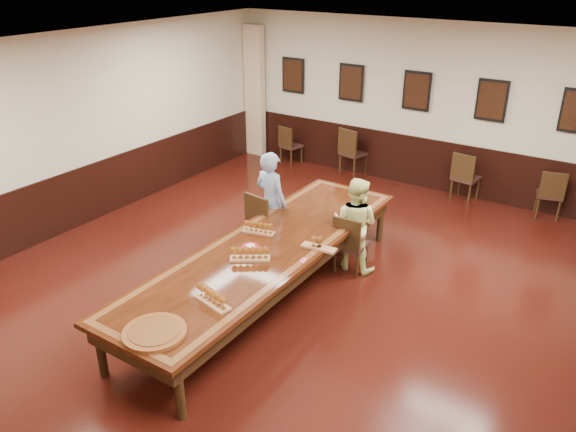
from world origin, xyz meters
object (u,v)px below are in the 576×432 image
Objects in this scene: chair_woman at (351,243)px; person_woman at (355,224)px; spare_chair_b at (354,151)px; carved_platter at (155,332)px; person_man at (271,202)px; spare_chair_c at (466,176)px; spare_chair_d at (550,193)px; spare_chair_a at (291,145)px; chair_man at (267,222)px; conference_table at (267,256)px.

chair_woman is 0.27m from person_woman.
spare_chair_b is 1.31× the size of carved_platter.
person_woman is (1.35, 0.19, -0.09)m from person_man.
chair_woman is 0.95× the size of spare_chair_c.
carved_platter is (-2.51, -7.01, 0.33)m from spare_chair_d.
spare_chair_b is at bearing 6.15° from spare_chair_c.
spare_chair_c is 1.07× the size of spare_chair_d.
person_woman is at bearing -90.00° from chair_woman.
spare_chair_b is at bearing -65.83° from person_woman.
spare_chair_a is at bearing 8.73° from spare_chair_c.
spare_chair_a is (-3.32, 3.48, -0.02)m from chair_woman.
carved_platter is at bearing 114.16° from chair_man.
spare_chair_d is at bearing -167.47° from spare_chair_a.
chair_woman is 4.05m from spare_chair_b.
spare_chair_a is 0.97× the size of spare_chair_d.
spare_chair_d reaches higher than carved_platter.
spare_chair_d is 1.15× the size of carved_platter.
conference_table is at bearing 83.81° from spare_chair_c.
spare_chair_d reaches higher than spare_chair_a.
chair_man is 0.63× the size of person_man.
conference_table is (1.21, -4.83, 0.10)m from spare_chair_b.
person_woman is 0.28× the size of conference_table.
spare_chair_b is at bearing -163.94° from spare_chair_a.
person_woman reaches higher than carved_platter.
chair_woman is (1.37, 0.20, -0.05)m from chair_man.
spare_chair_d is at bearing -166.84° from spare_chair_b.
chair_man is 3.84m from spare_chair_b.
spare_chair_b reaches higher than spare_chair_d.
spare_chair_b is 3.97m from person_woman.
chair_woman is 3.44m from carved_platter.
spare_chair_b is 1.07× the size of spare_chair_c.
spare_chair_b is at bearing 104.03° from conference_table.
carved_platter is (0.14, -2.17, 0.16)m from conference_table.
spare_chair_a is at bearing -52.52° from person_man.
chair_woman is at bearing -163.19° from chair_man.
spare_chair_c is (0.57, 3.54, 0.02)m from chair_woman.
person_woman is at bearing 82.24° from carved_platter.
spare_chair_b reaches higher than conference_table.
chair_woman is at bearing 90.00° from person_woman.
person_man is at bearing -90.00° from chair_man.
person_woman is (-0.01, 0.10, 0.26)m from chair_woman.
chair_man is 1.38m from chair_woman.
chair_woman is at bearing 81.93° from carved_platter.
person_man is at bearing 129.90° from spare_chair_a.
person_man is at bearing 4.60° from person_woman.
person_man is 1.36m from person_woman.
spare_chair_c is 0.59× the size of person_man.
conference_table is at bearing 134.55° from chair_man.
spare_chair_a is 1.11× the size of carved_platter.
chair_man is at bearing 8.83° from person_woman.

